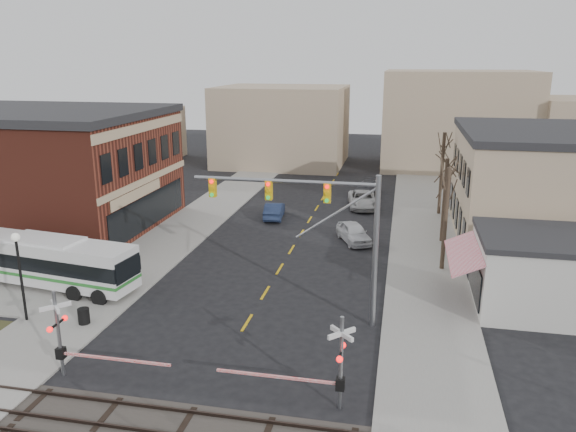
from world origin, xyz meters
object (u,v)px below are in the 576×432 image
object	(u,v)px
traffic_signal_mast	(324,217)
car_d	(367,188)
car_a	(354,233)
car_c	(363,200)
car_b	(274,210)
rr_crossing_west	(68,336)
street_lamp	(18,259)
pedestrian_near	(124,274)
pedestrian_far	(93,261)
trash_bin	(84,316)
rr_crossing_east	(330,363)
transit_bus	(47,261)

from	to	relation	value
traffic_signal_mast	car_d	size ratio (longest dim) A/B	1.99
car_a	car_c	world-z (taller)	car_c
car_a	car_c	bearing A→B (deg)	65.80
car_b	car_d	world-z (taller)	car_d
rr_crossing_west	street_lamp	size ratio (longest dim) A/B	1.17
pedestrian_near	pedestrian_far	distance (m)	3.66
traffic_signal_mast	car_a	size ratio (longest dim) A/B	2.23
trash_bin	car_d	bearing A→B (deg)	68.94
rr_crossing_east	trash_bin	bearing A→B (deg)	161.55
transit_bus	rr_crossing_west	bearing A→B (deg)	-51.45
street_lamp	pedestrian_far	xyz separation A→B (m)	(-0.02, 6.78, -2.52)
traffic_signal_mast	rr_crossing_west	size ratio (longest dim) A/B	1.71
street_lamp	car_a	bearing A→B (deg)	47.12
car_b	car_d	bearing A→B (deg)	-131.50
transit_bus	car_a	bearing A→B (deg)	35.70
car_a	car_d	size ratio (longest dim) A/B	0.89
rr_crossing_west	trash_bin	world-z (taller)	rr_crossing_west
rr_crossing_west	car_c	bearing A→B (deg)	72.03
rr_crossing_east	pedestrian_near	xyz separation A→B (m)	(-13.57, 9.20, -0.95)
car_b	pedestrian_far	size ratio (longest dim) A/B	2.45
car_d	rr_crossing_east	bearing A→B (deg)	-75.95
pedestrian_far	street_lamp	bearing A→B (deg)	-127.00
car_a	pedestrian_far	world-z (taller)	pedestrian_far
trash_bin	car_a	xyz separation A→B (m)	(12.51, 16.72, 0.20)
rr_crossing_east	car_d	world-z (taller)	rr_crossing_east
transit_bus	car_c	distance (m)	28.69
car_b	car_c	size ratio (longest dim) A/B	0.79
street_lamp	car_d	size ratio (longest dim) A/B	1.00
transit_bus	traffic_signal_mast	world-z (taller)	traffic_signal_mast
traffic_signal_mast	rr_crossing_west	world-z (taller)	traffic_signal_mast
street_lamp	pedestrian_far	size ratio (longest dim) A/B	2.78
transit_bus	rr_crossing_east	xyz separation A→B (m)	(18.35, -8.73, 0.28)
car_a	car_d	world-z (taller)	car_a
transit_bus	car_b	xyz separation A→B (m)	(10.00, 17.69, -0.99)
rr_crossing_east	car_c	world-z (taller)	rr_crossing_east
transit_bus	street_lamp	distance (m)	5.09
car_b	car_c	bearing A→B (deg)	-150.82
rr_crossing_west	car_b	size ratio (longest dim) A/B	1.32
traffic_signal_mast	street_lamp	bearing A→B (deg)	-167.83
car_a	traffic_signal_mast	bearing A→B (deg)	-116.64
car_a	pedestrian_near	distance (m)	17.41
car_c	rr_crossing_east	bearing A→B (deg)	-96.87
traffic_signal_mast	car_d	bearing A→B (deg)	89.28
trash_bin	pedestrian_far	bearing A→B (deg)	116.40
transit_bus	traffic_signal_mast	size ratio (longest dim) A/B	1.23
street_lamp	car_d	world-z (taller)	street_lamp
transit_bus	trash_bin	world-z (taller)	transit_bus
traffic_signal_mast	trash_bin	bearing A→B (deg)	-165.74
street_lamp	car_a	size ratio (longest dim) A/B	1.12
car_d	trash_bin	bearing A→B (deg)	-98.62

